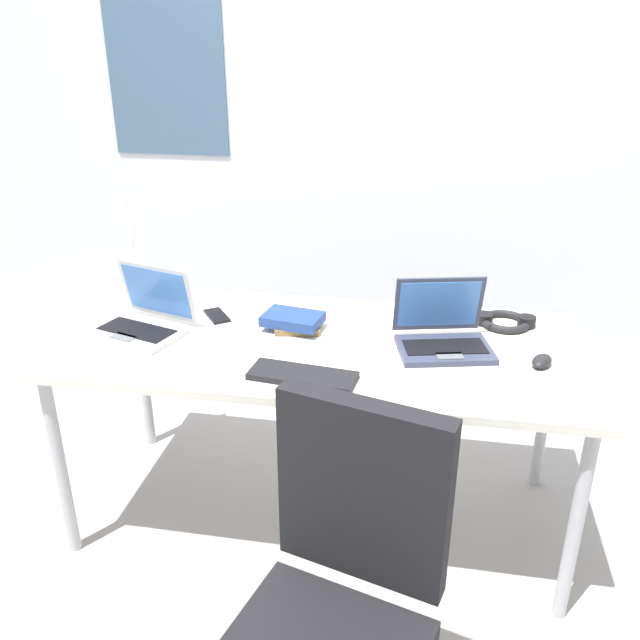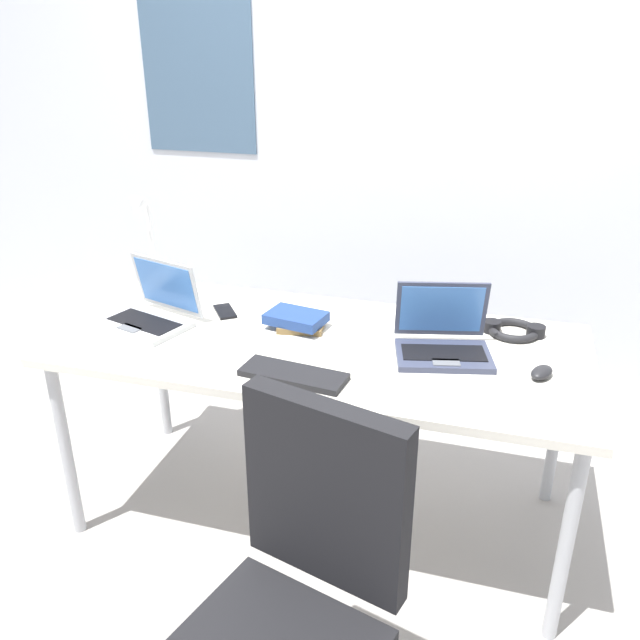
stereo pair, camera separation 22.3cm
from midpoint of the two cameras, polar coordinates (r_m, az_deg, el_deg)
The scene contains 12 objects.
ground_plane at distance 2.67m, azimuth -2.49°, elevation -16.36°, with size 12.00×12.00×0.00m, color gray.
wall_back at distance 3.15m, azimuth 1.50°, elevation 16.15°, with size 6.00×0.13×2.60m.
desk at distance 2.29m, azimuth -2.79°, elevation -3.19°, with size 1.80×0.80×0.74m.
desk_lamp at distance 2.71m, azimuth -18.41°, elevation 5.76°, with size 0.12×0.18×0.40m.
laptop_by_keyboard at distance 2.43m, azimuth -17.57°, elevation -0.01°, with size 0.37×0.33×0.23m.
laptop_mid_desk at distance 2.22m, azimuth 7.74°, elevation -1.36°, with size 0.35×0.32×0.23m.
external_keyboard at distance 2.03m, azimuth -4.66°, elevation -4.90°, with size 0.33×0.12×0.02m, color black.
computer_mouse at distance 2.18m, azimuth 15.86°, elevation -3.50°, with size 0.06×0.10×0.03m, color black.
cell_phone at distance 2.50m, azimuth -11.45°, elevation 0.31°, with size 0.06×0.14×0.01m, color black.
headphones at distance 2.44m, azimuth 13.19°, elevation -0.17°, with size 0.21×0.18×0.04m.
pill_bottle at distance 2.49m, azimuth 7.43°, elevation 1.38°, with size 0.04×0.04×0.08m.
book_stack at distance 2.35m, azimuth -4.95°, elevation -0.17°, with size 0.22×0.17×0.06m.
Camera 1 is at (0.36, -2.01, 1.72)m, focal length 37.09 mm.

